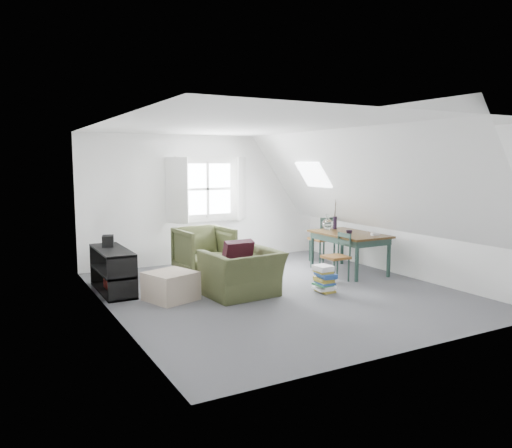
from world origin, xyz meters
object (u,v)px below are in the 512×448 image
armchair_near (242,296)px  dining_table (349,238)px  media_shelf (113,273)px  ottoman (171,286)px  magazine_stack (324,279)px  dining_chair_near (337,256)px  dining_chair_far (323,238)px  armchair_far (205,273)px

armchair_near → dining_table: dining_table is taller
media_shelf → armchair_near: bearing=-34.0°
ottoman → magazine_stack: (2.21, -0.69, -0.00)m
dining_chair_near → magazine_stack: (-0.64, -0.50, -0.21)m
ottoman → dining_table: 3.47m
armchair_near → magazine_stack: bearing=157.7°
dining_table → magazine_stack: bearing=-146.2°
dining_chair_far → ottoman: bearing=11.4°
armchair_far → dining_chair_far: bearing=-8.4°
dining_chair_far → magazine_stack: (-1.37, -1.89, -0.27)m
magazine_stack → armchair_near: bearing=162.5°
media_shelf → magazine_stack: 3.23m
ottoman → dining_chair_far: (3.58, 1.20, 0.27)m
ottoman → media_shelf: 1.05m
armchair_far → media_shelf: media_shelf is taller
armchair_far → armchair_near: bearing=-97.6°
dining_chair_far → magazine_stack: 2.35m
magazine_stack → dining_chair_far: bearing=54.2°
ottoman → dining_table: dining_table is taller
ottoman → media_shelf: media_shelf is taller
armchair_far → dining_chair_near: size_ratio=1.14×
armchair_near → magazine_stack: size_ratio=2.57×
armchair_near → ottoman: 1.06m
ottoman → media_shelf: size_ratio=0.48×
armchair_near → dining_chair_near: bearing=178.7°
ottoman → dining_table: size_ratio=0.43×
ottoman → dining_chair_far: dining_chair_far is taller
ottoman → magazine_stack: ottoman is taller
magazine_stack → ottoman: bearing=162.6°
armchair_far → dining_chair_near: dining_chair_near is taller
ottoman → armchair_far: bearing=51.5°
armchair_near → armchair_far: size_ratio=1.14×
ottoman → magazine_stack: 2.32m
armchair_far → ottoman: bearing=-132.3°
dining_table → dining_chair_far: (0.15, 0.97, -0.15)m
ottoman → dining_chair_near: size_ratio=0.77×
dining_chair_near → dining_table: bearing=116.0°
armchair_far → ottoman: size_ratio=1.48×
armchair_near → media_shelf: media_shelf is taller
dining_chair_far → armchair_far: bearing=-11.6°
dining_chair_far → dining_chair_near: (-0.73, -1.39, -0.06)m
armchair_near → magazine_stack: magazine_stack is taller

